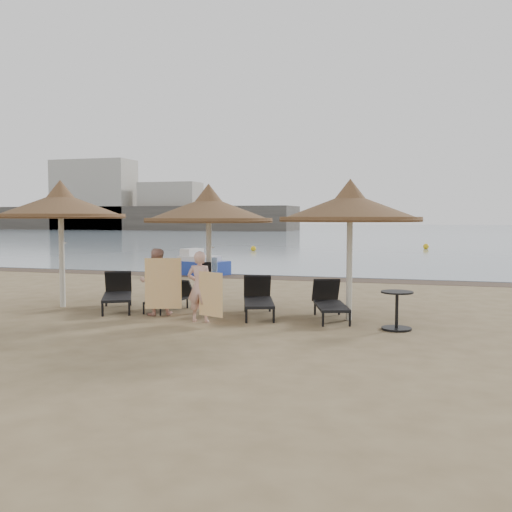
{
  "coord_description": "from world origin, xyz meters",
  "views": [
    {
      "loc": [
        4.69,
        -11.6,
        2.34
      ],
      "look_at": [
        0.98,
        1.2,
        1.41
      ],
      "focal_mm": 40.0,
      "sensor_mm": 36.0,
      "label": 1
    }
  ],
  "objects_px": {
    "lounger_near_right": "(258,298)",
    "pedal_boat": "(199,265)",
    "lounger_near_left": "(172,297)",
    "side_table": "(397,312)",
    "person_right": "(200,281)",
    "lounger_far_right": "(330,301)",
    "palapa_center": "(209,210)",
    "palapa_right": "(350,208)",
    "palapa_left": "(61,206)",
    "person_left": "(156,277)",
    "lounger_far_left": "(117,293)"
  },
  "relations": [
    {
      "from": "palapa_left",
      "to": "person_left",
      "type": "height_order",
      "value": "palapa_left"
    },
    {
      "from": "palapa_left",
      "to": "pedal_boat",
      "type": "xyz_separation_m",
      "value": [
        0.32,
        8.63,
        -2.22
      ]
    },
    {
      "from": "lounger_far_left",
      "to": "lounger_far_right",
      "type": "xyz_separation_m",
      "value": [
        5.37,
        0.17,
        -0.03
      ]
    },
    {
      "from": "person_right",
      "to": "lounger_far_right",
      "type": "bearing_deg",
      "value": -158.53
    },
    {
      "from": "palapa_center",
      "to": "lounger_far_right",
      "type": "distance_m",
      "value": 3.65
    },
    {
      "from": "lounger_near_left",
      "to": "side_table",
      "type": "xyz_separation_m",
      "value": [
        5.53,
        -1.04,
        0.06
      ]
    },
    {
      "from": "lounger_near_left",
      "to": "person_right",
      "type": "distance_m",
      "value": 1.97
    },
    {
      "from": "lounger_near_right",
      "to": "lounger_far_right",
      "type": "bearing_deg",
      "value": -17.11
    },
    {
      "from": "lounger_near_right",
      "to": "person_left",
      "type": "relative_size",
      "value": 1.14
    },
    {
      "from": "lounger_far_right",
      "to": "person_left",
      "type": "height_order",
      "value": "person_left"
    },
    {
      "from": "lounger_near_right",
      "to": "person_right",
      "type": "xyz_separation_m",
      "value": [
        -0.98,
        -1.26,
        0.51
      ]
    },
    {
      "from": "lounger_near_right",
      "to": "person_left",
      "type": "xyz_separation_m",
      "value": [
        -2.3,
        -0.74,
        0.52
      ]
    },
    {
      "from": "palapa_left",
      "to": "lounger_far_right",
      "type": "xyz_separation_m",
      "value": [
        6.9,
        0.3,
        -2.22
      ]
    },
    {
      "from": "lounger_near_left",
      "to": "pedal_boat",
      "type": "distance_m",
      "value": 8.66
    },
    {
      "from": "palapa_right",
      "to": "lounger_near_right",
      "type": "height_order",
      "value": "palapa_right"
    },
    {
      "from": "palapa_right",
      "to": "lounger_near_left",
      "type": "bearing_deg",
      "value": 177.09
    },
    {
      "from": "lounger_near_left",
      "to": "person_right",
      "type": "bearing_deg",
      "value": -37.76
    },
    {
      "from": "side_table",
      "to": "pedal_boat",
      "type": "xyz_separation_m",
      "value": [
        -8.12,
        9.31,
        0.01
      ]
    },
    {
      "from": "palapa_left",
      "to": "lounger_near_right",
      "type": "xyz_separation_m",
      "value": [
        5.19,
        0.27,
        -2.2
      ]
    },
    {
      "from": "palapa_center",
      "to": "lounger_near_left",
      "type": "height_order",
      "value": "palapa_center"
    },
    {
      "from": "palapa_center",
      "to": "person_left",
      "type": "distance_m",
      "value": 2.05
    },
    {
      "from": "lounger_near_left",
      "to": "side_table",
      "type": "relative_size",
      "value": 2.07
    },
    {
      "from": "lounger_near_right",
      "to": "lounger_far_right",
      "type": "height_order",
      "value": "lounger_near_right"
    },
    {
      "from": "person_left",
      "to": "person_right",
      "type": "relative_size",
      "value": 1.0
    },
    {
      "from": "person_left",
      "to": "lounger_near_left",
      "type": "bearing_deg",
      "value": -118.73
    },
    {
      "from": "palapa_center",
      "to": "palapa_right",
      "type": "relative_size",
      "value": 0.99
    },
    {
      "from": "lounger_far_left",
      "to": "lounger_far_right",
      "type": "relative_size",
      "value": 1.05
    },
    {
      "from": "lounger_near_right",
      "to": "pedal_boat",
      "type": "relative_size",
      "value": 0.84
    },
    {
      "from": "lounger_near_right",
      "to": "person_left",
      "type": "bearing_deg",
      "value": 179.86
    },
    {
      "from": "lounger_far_left",
      "to": "lounger_near_right",
      "type": "relative_size",
      "value": 1.0
    },
    {
      "from": "palapa_center",
      "to": "person_right",
      "type": "bearing_deg",
      "value": -77.77
    },
    {
      "from": "lounger_far_left",
      "to": "lounger_near_left",
      "type": "bearing_deg",
      "value": -18.03
    },
    {
      "from": "lounger_near_right",
      "to": "lounger_far_right",
      "type": "distance_m",
      "value": 1.7
    },
    {
      "from": "lounger_far_left",
      "to": "pedal_boat",
      "type": "xyz_separation_m",
      "value": [
        -1.2,
        8.5,
        -0.03
      ]
    },
    {
      "from": "palapa_right",
      "to": "side_table",
      "type": "xyz_separation_m",
      "value": [
        1.08,
        -0.82,
        -2.15
      ]
    },
    {
      "from": "side_table",
      "to": "person_right",
      "type": "relative_size",
      "value": 0.44
    },
    {
      "from": "palapa_left",
      "to": "pedal_boat",
      "type": "height_order",
      "value": "palapa_left"
    },
    {
      "from": "lounger_near_right",
      "to": "person_right",
      "type": "distance_m",
      "value": 1.68
    },
    {
      "from": "palapa_center",
      "to": "lounger_far_right",
      "type": "relative_size",
      "value": 1.58
    },
    {
      "from": "palapa_right",
      "to": "pedal_boat",
      "type": "relative_size",
      "value": 1.27
    },
    {
      "from": "palapa_left",
      "to": "side_table",
      "type": "distance_m",
      "value": 8.76
    },
    {
      "from": "lounger_near_right",
      "to": "side_table",
      "type": "xyz_separation_m",
      "value": [
        3.25,
        -0.95,
        -0.03
      ]
    },
    {
      "from": "lounger_near_right",
      "to": "lounger_near_left",
      "type": "bearing_deg",
      "value": 159.6
    },
    {
      "from": "lounger_near_right",
      "to": "palapa_right",
      "type": "bearing_deg",
      "value": -21.56
    },
    {
      "from": "palapa_left",
      "to": "side_table",
      "type": "relative_size",
      "value": 4.13
    },
    {
      "from": "palapa_right",
      "to": "person_right",
      "type": "distance_m",
      "value": 3.71
    },
    {
      "from": "pedal_boat",
      "to": "person_right",
      "type": "bearing_deg",
      "value": -49.13
    },
    {
      "from": "lounger_far_right",
      "to": "side_table",
      "type": "relative_size",
      "value": 2.51
    },
    {
      "from": "person_right",
      "to": "palapa_right",
      "type": "bearing_deg",
      "value": -164.46
    },
    {
      "from": "lounger_far_right",
      "to": "palapa_center",
      "type": "bearing_deg",
      "value": 162.33
    }
  ]
}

